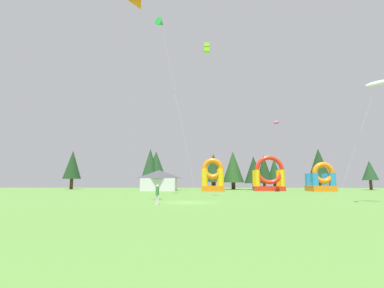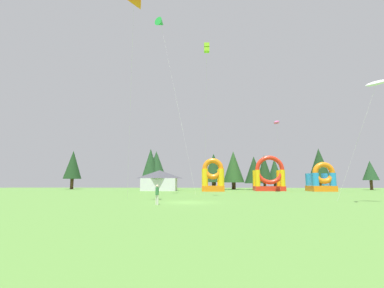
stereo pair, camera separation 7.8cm
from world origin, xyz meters
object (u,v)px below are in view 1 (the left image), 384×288
kite_pink_parafoil (276,123)px  person_midfield (157,193)px  kite_green_delta (161,23)px  inflatable_orange_dome (269,178)px  festival_tent (159,180)px  kite_orange_delta (134,1)px  inflatable_blue_arch (213,179)px  kite_lime_box (207,48)px  inflatable_red_slide (321,181)px  kite_white_parafoil (377,83)px

kite_pink_parafoil → person_midfield: kite_pink_parafoil is taller
kite_green_delta → inflatable_orange_dome: 36.09m
kite_pink_parafoil → festival_tent: bearing=163.8°
kite_orange_delta → inflatable_blue_arch: size_ratio=3.09×
kite_orange_delta → kite_lime_box: kite_orange_delta is taller
person_midfield → festival_tent: festival_tent is taller
kite_orange_delta → festival_tent: (-3.08, 34.58, -17.10)m
inflatable_red_slide → kite_pink_parafoil: bearing=-152.4°
kite_white_parafoil → inflatable_orange_dome: kite_white_parafoil is taller
inflatable_blue_arch → kite_lime_box: bearing=-92.8°
kite_white_parafoil → kite_green_delta: size_ratio=0.44×
person_midfield → inflatable_red_slide: bearing=-105.4°
kite_green_delta → inflatable_blue_arch: 30.04m
person_midfield → inflatable_orange_dome: bearing=-92.5°
person_midfield → festival_tent: 35.74m
inflatable_orange_dome → kite_pink_parafoil: bearing=-87.2°
kite_pink_parafoil → inflatable_red_slide: (9.57, 5.01, -10.92)m
kite_lime_box → inflatable_red_slide: 36.65m
kite_lime_box → festival_tent: (-10.08, 25.07, -16.74)m
inflatable_blue_arch → inflatable_orange_dome: bearing=11.9°
inflatable_orange_dome → inflatable_red_slide: bearing=-8.9°
kite_white_parafoil → person_midfield: (-20.07, -2.00, -10.02)m
kite_lime_box → festival_tent: kite_lime_box is taller
inflatable_orange_dome → kite_lime_box: bearing=-117.0°
kite_white_parafoil → festival_tent: 43.04m
kite_pink_parafoil → festival_tent: kite_pink_parafoil is taller
kite_white_parafoil → inflatable_red_slide: bearing=77.8°
kite_green_delta → inflatable_blue_arch: size_ratio=4.04×
kite_pink_parafoil → inflatable_blue_arch: 16.42m
kite_white_parafoil → inflatable_blue_arch: (-14.65, 30.69, -8.62)m
kite_white_parafoil → kite_green_delta: (-22.57, 13.07, 14.39)m
kite_white_parafoil → kite_green_delta: kite_green_delta is taller
person_midfield → inflatable_blue_arch: inflatable_blue_arch is taller
inflatable_orange_dome → inflatable_red_slide: inflatable_orange_dome is taller
person_midfield → inflatable_blue_arch: bearing=-76.1°
kite_pink_parafoil → festival_tent: (-23.11, 6.70, -10.76)m
festival_tent → kite_green_delta: bearing=-80.8°
kite_pink_parafoil → inflatable_orange_dome: kite_pink_parafoil is taller
kite_green_delta → kite_lime_box: kite_green_delta is taller
kite_orange_delta → person_midfield: size_ratio=11.79×
kite_lime_box → festival_tent: bearing=111.9°
kite_pink_parafoil → inflatable_orange_dome: (-0.32, 6.57, -10.26)m
kite_pink_parafoil → kite_lime_box: bearing=-125.4°
kite_lime_box → kite_white_parafoil: bearing=-27.5°
inflatable_red_slide → inflatable_orange_dome: bearing=171.1°
kite_green_delta → kite_lime_box: 10.63m
kite_pink_parafoil → person_midfield: size_ratio=7.96×
inflatable_orange_dome → inflatable_blue_arch: bearing=-168.1°
kite_white_parafoil → inflatable_blue_arch: bearing=115.5°
festival_tent → kite_orange_delta: bearing=-84.9°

